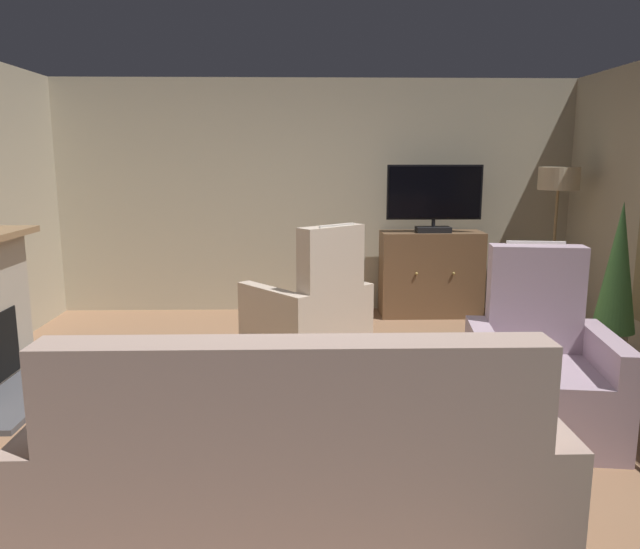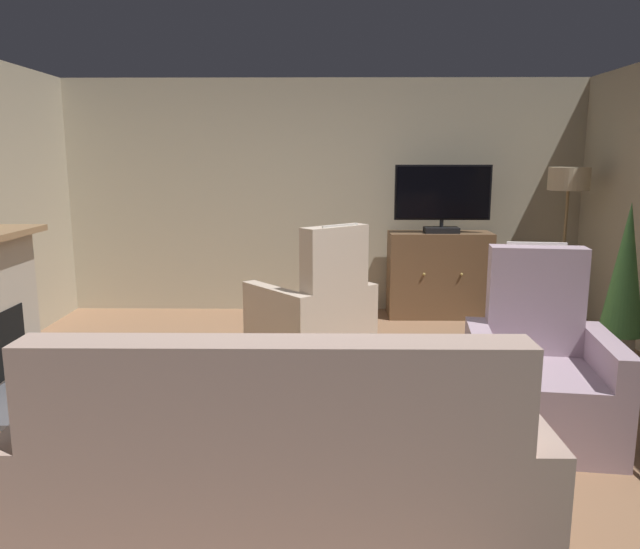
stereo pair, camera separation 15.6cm
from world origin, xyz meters
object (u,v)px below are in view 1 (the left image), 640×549
at_px(tv_cabinet, 431,276).
at_px(sofa_floral, 296,479).
at_px(potted_plant_small_fern_corner, 617,278).
at_px(cat, 135,406).
at_px(coffee_table, 318,371).
at_px(armchair_in_far_corner, 540,376).
at_px(armchair_angled_to_table, 310,312).
at_px(television, 434,197).
at_px(tv_remote, 324,361).
at_px(floor_lamp, 557,196).
at_px(folded_newspaper, 311,359).

height_order(tv_cabinet, sofa_floral, sofa_floral).
height_order(potted_plant_small_fern_corner, cat, potted_plant_small_fern_corner).
bearing_deg(cat, coffee_table, -7.22).
bearing_deg(armchair_in_far_corner, armchair_angled_to_table, 129.32).
bearing_deg(coffee_table, potted_plant_small_fern_corner, 23.45).
xyz_separation_m(potted_plant_small_fern_corner, cat, (-3.69, -0.91, -0.68)).
xyz_separation_m(television, tv_remote, (-1.27, -2.78, -0.88)).
height_order(sofa_floral, armchair_angled_to_table, armchair_angled_to_table).
bearing_deg(cat, armchair_in_far_corner, -5.47).
distance_m(armchair_angled_to_table, cat, 1.94).
bearing_deg(floor_lamp, cat, -147.93).
bearing_deg(sofa_floral, tv_cabinet, 70.86).
xyz_separation_m(armchair_in_far_corner, potted_plant_small_fern_corner, (1.05, 1.16, 0.40)).
height_order(tv_remote, potted_plant_small_fern_corner, potted_plant_small_fern_corner).
relative_size(armchair_angled_to_table, cat, 1.74).
height_order(sofa_floral, armchair_in_far_corner, armchair_in_far_corner).
distance_m(folded_newspaper, potted_plant_small_fern_corner, 2.71).
bearing_deg(tv_remote, tv_cabinet, 7.40).
distance_m(sofa_floral, potted_plant_small_fern_corner, 3.52).
height_order(folded_newspaper, sofa_floral, sofa_floral).
bearing_deg(armchair_angled_to_table, folded_newspaper, -90.25).
distance_m(tv_remote, floor_lamp, 3.63).
bearing_deg(sofa_floral, armchair_angled_to_table, 88.20).
bearing_deg(coffee_table, tv_cabinet, 65.40).
bearing_deg(folded_newspaper, sofa_floral, -78.59).
height_order(tv_cabinet, coffee_table, tv_cabinet).
distance_m(television, potted_plant_small_fern_corner, 2.15).
bearing_deg(tv_cabinet, tv_remote, -114.09).
height_order(folded_newspaper, armchair_angled_to_table, armchair_angled_to_table).
relative_size(television, tv_remote, 5.99).
xyz_separation_m(tv_remote, sofa_floral, (-0.17, -1.30, -0.10)).
xyz_separation_m(television, armchair_angled_to_table, (-1.34, -1.14, -0.97)).
xyz_separation_m(armchair_in_far_corner, floor_lamp, (1.11, 2.60, 0.98)).
xyz_separation_m(coffee_table, sofa_floral, (-0.13, -1.28, -0.03)).
bearing_deg(folded_newspaper, armchair_angled_to_table, 104.75).
xyz_separation_m(potted_plant_small_fern_corner, floor_lamp, (0.06, 1.44, 0.58)).
relative_size(armchair_angled_to_table, floor_lamp, 0.76).
height_order(sofa_floral, floor_lamp, floor_lamp).
bearing_deg(armchair_angled_to_table, television, 40.27).
relative_size(folded_newspaper, armchair_angled_to_table, 0.24).
xyz_separation_m(tv_remote, potted_plant_small_fern_corner, (2.42, 1.05, 0.32)).
bearing_deg(sofa_floral, coffee_table, 84.25).
distance_m(armchair_angled_to_table, floor_lamp, 2.87).
height_order(coffee_table, tv_remote, tv_remote).
xyz_separation_m(television, floor_lamp, (1.21, -0.30, 0.03)).
bearing_deg(cat, folded_newspaper, -3.52).
bearing_deg(potted_plant_small_fern_corner, folded_newspaper, -158.54).
xyz_separation_m(folded_newspaper, cat, (-1.19, 0.07, -0.35)).
distance_m(armchair_angled_to_table, potted_plant_small_fern_corner, 2.60).
relative_size(television, floor_lamp, 0.62).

